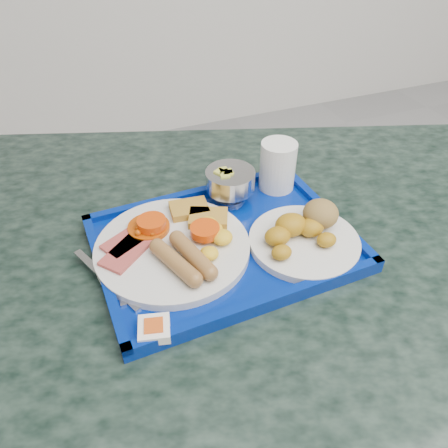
% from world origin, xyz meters
% --- Properties ---
extents(table, '(1.50, 1.22, 0.81)m').
position_xyz_m(table, '(-0.87, 1.03, 0.60)').
color(table, gray).
rests_on(table, floor).
extents(tray, '(0.44, 0.33, 0.03)m').
position_xyz_m(tray, '(-0.85, 1.01, 0.81)').
color(tray, navy).
rests_on(tray, table).
extents(main_plate, '(0.26, 0.26, 0.04)m').
position_xyz_m(main_plate, '(-0.93, 1.02, 0.83)').
color(main_plate, silver).
rests_on(main_plate, tray).
extents(bread_plate, '(0.19, 0.19, 0.06)m').
position_xyz_m(bread_plate, '(-0.72, 0.96, 0.84)').
color(bread_plate, silver).
rests_on(bread_plate, tray).
extents(fruit_bowl, '(0.09, 0.09, 0.07)m').
position_xyz_m(fruit_bowl, '(-0.79, 1.12, 0.86)').
color(fruit_bowl, '#B5B5B7').
rests_on(fruit_bowl, tray).
extents(juice_cup, '(0.07, 0.07, 0.10)m').
position_xyz_m(juice_cup, '(-0.69, 1.13, 0.87)').
color(juice_cup, white).
rests_on(juice_cup, tray).
extents(spoon, '(0.03, 0.16, 0.01)m').
position_xyz_m(spoon, '(-1.04, 1.05, 0.82)').
color(spoon, '#B5B5B7').
rests_on(spoon, tray).
extents(knife, '(0.08, 0.17, 0.00)m').
position_xyz_m(knife, '(-1.05, 0.99, 0.82)').
color(knife, '#B5B5B7').
rests_on(knife, tray).
extents(jam_packet, '(0.05, 0.05, 0.02)m').
position_xyz_m(jam_packet, '(-1.01, 0.87, 0.83)').
color(jam_packet, white).
rests_on(jam_packet, tray).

